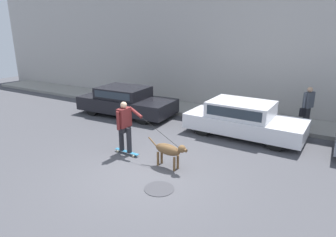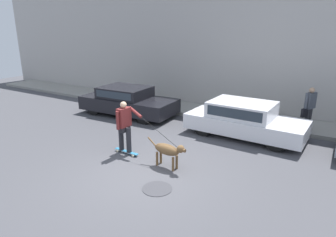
{
  "view_description": "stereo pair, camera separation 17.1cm",
  "coord_description": "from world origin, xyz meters",
  "px_view_note": "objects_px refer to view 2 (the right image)",
  "views": [
    {
      "loc": [
        4.15,
        -5.95,
        3.82
      ],
      "look_at": [
        -0.49,
        2.01,
        0.95
      ],
      "focal_mm": 32.0,
      "sensor_mm": 36.0,
      "label": 1
    },
    {
      "loc": [
        4.3,
        -5.86,
        3.82
      ],
      "look_at": [
        -0.49,
        2.01,
        0.95
      ],
      "focal_mm": 32.0,
      "sensor_mm": 36.0,
      "label": 2
    }
  ],
  "objects_px": {
    "parked_car_0": "(128,101)",
    "parked_car_1": "(244,120)",
    "dog": "(168,150)",
    "skateboarder": "(125,125)",
    "pedestrian_with_bag": "(309,107)"
  },
  "relations": [
    {
      "from": "parked_car_0",
      "to": "dog",
      "type": "bearing_deg",
      "value": -42.08
    },
    {
      "from": "skateboarder",
      "to": "pedestrian_with_bag",
      "type": "relative_size",
      "value": 1.59
    },
    {
      "from": "parked_car_0",
      "to": "skateboarder",
      "type": "bearing_deg",
      "value": -54.65
    },
    {
      "from": "dog",
      "to": "parked_car_1",
      "type": "bearing_deg",
      "value": 81.17
    },
    {
      "from": "parked_car_0",
      "to": "skateboarder",
      "type": "xyz_separation_m",
      "value": [
        2.63,
        -3.42,
        0.34
      ]
    },
    {
      "from": "parked_car_0",
      "to": "parked_car_1",
      "type": "distance_m",
      "value": 5.27
    },
    {
      "from": "dog",
      "to": "skateboarder",
      "type": "xyz_separation_m",
      "value": [
        -1.63,
        0.14,
        0.42
      ]
    },
    {
      "from": "parked_car_0",
      "to": "pedestrian_with_bag",
      "type": "xyz_separation_m",
      "value": [
        7.16,
        1.55,
        0.39
      ]
    },
    {
      "from": "dog",
      "to": "skateboarder",
      "type": "bearing_deg",
      "value": -177.88
    },
    {
      "from": "parked_car_1",
      "to": "dog",
      "type": "xyz_separation_m",
      "value": [
        -1.01,
        -3.57,
        -0.09
      ]
    },
    {
      "from": "parked_car_0",
      "to": "skateboarder",
      "type": "relative_size",
      "value": 1.75
    },
    {
      "from": "parked_car_1",
      "to": "dog",
      "type": "bearing_deg",
      "value": -103.83
    },
    {
      "from": "parked_car_0",
      "to": "parked_car_1",
      "type": "height_order",
      "value": "parked_car_1"
    },
    {
      "from": "parked_car_0",
      "to": "pedestrian_with_bag",
      "type": "distance_m",
      "value": 7.34
    },
    {
      "from": "skateboarder",
      "to": "pedestrian_with_bag",
      "type": "xyz_separation_m",
      "value": [
        4.53,
        4.98,
        0.05
      ]
    }
  ]
}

